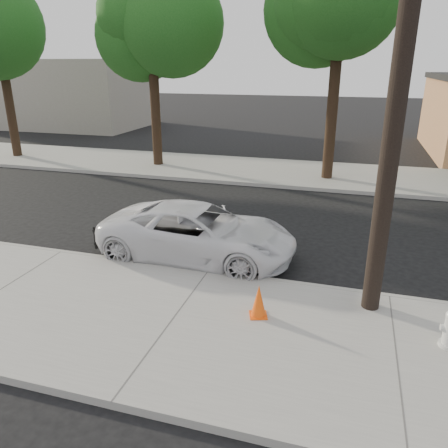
{
  "coord_description": "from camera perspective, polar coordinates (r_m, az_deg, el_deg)",
  "views": [
    {
      "loc": [
        2.97,
        -10.82,
        4.71
      ],
      "look_at": [
        0.11,
        -1.18,
        1.0
      ],
      "focal_mm": 35.0,
      "sensor_mm": 36.0,
      "label": 1
    }
  ],
  "objects": [
    {
      "name": "ground",
      "position": [
        12.17,
        1.1,
        -2.53
      ],
      "size": [
        120.0,
        120.0,
        0.0
      ],
      "primitive_type": "plane",
      "color": "black",
      "rests_on": "ground"
    },
    {
      "name": "near_sidewalk",
      "position": [
        8.53,
        -6.84,
        -12.81
      ],
      "size": [
        90.0,
        4.4,
        0.15
      ],
      "primitive_type": "cube",
      "color": "gray",
      "rests_on": "ground"
    },
    {
      "name": "far_sidewalk",
      "position": [
        20.09,
        7.65,
        6.72
      ],
      "size": [
        90.0,
        5.0,
        0.15
      ],
      "primitive_type": "cube",
      "color": "gray",
      "rests_on": "ground"
    },
    {
      "name": "curb_near",
      "position": [
        10.31,
        -2.04,
        -6.48
      ],
      "size": [
        90.0,
        0.12,
        0.16
      ],
      "primitive_type": "cube",
      "color": "#9E9B93",
      "rests_on": "ground"
    },
    {
      "name": "building_far",
      "position": [
        38.5,
        -20.92,
        15.69
      ],
      "size": [
        14.0,
        8.0,
        5.0
      ],
      "primitive_type": "cube",
      "color": "gray",
      "rests_on": "ground"
    },
    {
      "name": "utility_pole",
      "position": [
        8.14,
        22.22,
        18.77
      ],
      "size": [
        1.4,
        0.34,
        9.0
      ],
      "color": "black",
      "rests_on": "near_sidewalk"
    },
    {
      "name": "tree_b",
      "position": [
        20.87,
        -9.17,
        23.97
      ],
      "size": [
        4.34,
        4.2,
        8.45
      ],
      "color": "black",
      "rests_on": "far_sidewalk"
    },
    {
      "name": "tree_c",
      "position": [
        18.6,
        15.78,
        26.36
      ],
      "size": [
        4.96,
        4.8,
        9.55
      ],
      "color": "black",
      "rests_on": "far_sidewalk"
    },
    {
      "name": "police_cruiser",
      "position": [
        11.06,
        -3.36,
        -1.1
      ],
      "size": [
        5.01,
        2.4,
        1.38
      ],
      "primitive_type": "imported",
      "rotation": [
        0.0,
        0.0,
        1.55
      ],
      "color": "white",
      "rests_on": "ground"
    },
    {
      "name": "traffic_cone",
      "position": [
        8.44,
        4.55,
        -10.02
      ],
      "size": [
        0.42,
        0.42,
        0.65
      ],
      "rotation": [
        0.0,
        0.0,
        0.31
      ],
      "color": "#FF540D",
      "rests_on": "near_sidewalk"
    }
  ]
}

